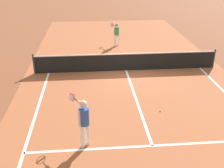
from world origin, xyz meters
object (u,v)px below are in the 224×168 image
(player_near, at_px, (84,118))
(tennis_ball_mid_court, at_px, (160,111))
(player_far, at_px, (116,32))
(net, at_px, (126,62))

(player_near, xyz_separation_m, tennis_ball_mid_court, (2.98, 1.85, -1.01))
(player_near, distance_m, player_far, 10.84)
(player_far, relative_size, tennis_ball_mid_court, 23.17)
(player_far, bearing_deg, net, -89.17)
(player_far, height_order, tennis_ball_mid_court, player_far)
(net, relative_size, tennis_ball_mid_court, 147.52)
(player_far, distance_m, tennis_ball_mid_court, 8.87)
(net, height_order, player_near, player_near)
(net, relative_size, player_far, 6.37)
(net, height_order, player_far, player_far)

